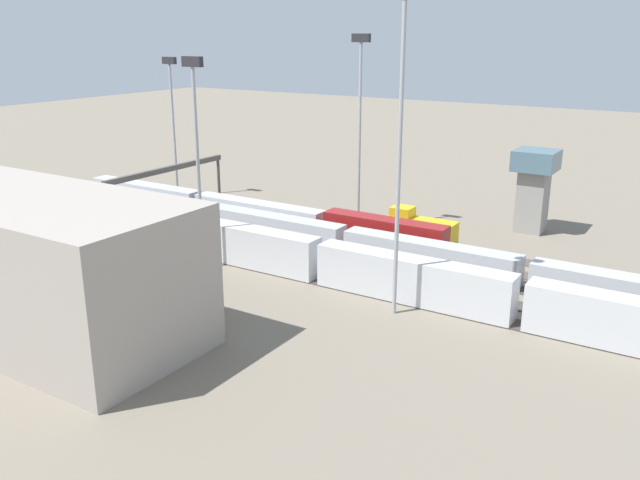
% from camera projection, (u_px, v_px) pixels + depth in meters
% --- Properties ---
extents(ground_plane, '(400.00, 400.00, 0.00)m').
position_uv_depth(ground_plane, '(286.00, 244.00, 95.82)').
color(ground_plane, '#756B5B').
extents(track_bed_0, '(140.00, 2.80, 0.12)m').
position_uv_depth(track_bed_0, '(323.00, 227.00, 103.88)').
color(track_bed_0, '#4C443D').
rests_on(track_bed_0, ground_plane).
extents(track_bed_1, '(140.00, 2.80, 0.12)m').
position_uv_depth(track_bed_1, '(305.00, 235.00, 99.84)').
color(track_bed_1, '#4C443D').
rests_on(track_bed_1, ground_plane).
extents(track_bed_2, '(140.00, 2.80, 0.12)m').
position_uv_depth(track_bed_2, '(286.00, 244.00, 95.80)').
color(track_bed_2, '#3D3833').
rests_on(track_bed_2, ground_plane).
extents(track_bed_3, '(140.00, 2.80, 0.12)m').
position_uv_depth(track_bed_3, '(265.00, 253.00, 91.76)').
color(track_bed_3, '#3D3833').
rests_on(track_bed_3, ground_plane).
extents(track_bed_4, '(140.00, 2.80, 0.12)m').
position_uv_depth(track_bed_4, '(242.00, 263.00, 87.72)').
color(track_bed_4, '#3D3833').
rests_on(track_bed_4, ground_plane).
extents(train_on_track_0, '(10.00, 3.00, 5.00)m').
position_uv_depth(train_on_track_0, '(419.00, 230.00, 95.11)').
color(train_on_track_0, gold).
rests_on(train_on_track_0, ground_plane).
extents(train_on_track_4, '(119.80, 3.00, 5.00)m').
position_uv_depth(train_on_track_4, '(240.00, 244.00, 87.02)').
color(train_on_track_4, silver).
rests_on(train_on_track_4, ground_plane).
extents(train_on_track_1, '(66.40, 3.00, 4.40)m').
position_uv_depth(train_on_track_1, '(250.00, 212.00, 104.43)').
color(train_on_track_1, maroon).
rests_on(train_on_track_1, ground_plane).
extents(train_on_track_2, '(119.80, 3.00, 3.80)m').
position_uv_depth(train_on_track_2, '(272.00, 228.00, 96.43)').
color(train_on_track_2, '#B7BABF').
rests_on(train_on_track_2, ground_plane).
extents(light_mast_0, '(2.80, 0.70, 24.66)m').
position_uv_depth(light_mast_0, '(172.00, 108.00, 118.49)').
color(light_mast_0, '#9EA0A5').
rests_on(light_mast_0, ground_plane).
extents(light_mast_1, '(2.80, 0.70, 33.18)m').
position_uv_depth(light_mast_1, '(401.00, 120.00, 66.38)').
color(light_mast_1, '#9EA0A5').
rests_on(light_mast_1, ground_plane).
extents(light_mast_2, '(2.80, 0.70, 28.60)m').
position_uv_depth(light_mast_2, '(360.00, 108.00, 98.98)').
color(light_mast_2, '#9EA0A5').
rests_on(light_mast_2, ground_plane).
extents(light_mast_3, '(2.80, 0.70, 26.14)m').
position_uv_depth(light_mast_3, '(196.00, 137.00, 81.36)').
color(light_mast_3, '#9EA0A5').
rests_on(light_mast_3, ground_plane).
extents(signal_gantry, '(0.70, 25.00, 8.80)m').
position_uv_depth(signal_gantry, '(167.00, 175.00, 105.00)').
color(signal_gantry, '#4C4742').
rests_on(signal_gantry, ground_plane).
extents(control_tower, '(6.00, 6.00, 12.35)m').
position_uv_depth(control_tower, '(534.00, 184.00, 99.79)').
color(control_tower, gray).
rests_on(control_tower, ground_plane).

